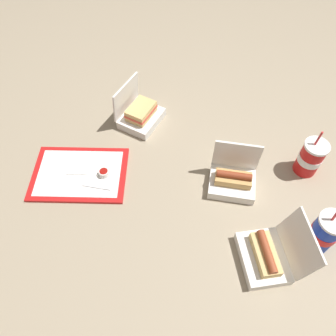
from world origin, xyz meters
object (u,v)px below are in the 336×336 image
at_px(plastic_fork, 97,187).
at_px(clamshell_sandwich_left, 140,114).
at_px(food_tray, 80,174).
at_px(clamshell_hotdog_center, 268,255).
at_px(ketchup_cup, 104,173).
at_px(soda_cup_left, 324,232).
at_px(soda_cup_center, 310,158).
at_px(clamshell_hotdog_corner, 233,179).

height_order(plastic_fork, clamshell_sandwich_left, clamshell_sandwich_left).
xyz_separation_m(food_tray, clamshell_hotdog_center, (-0.70, 0.30, 0.03)).
height_order(ketchup_cup, soda_cup_left, soda_cup_left).
bearing_deg(plastic_fork, food_tray, -29.52).
distance_m(clamshell_hotdog_center, soda_cup_left, 0.20).
relative_size(plastic_fork, soda_cup_left, 0.48).
bearing_deg(clamshell_hotdog_center, plastic_fork, -21.07).
distance_m(food_tray, soda_cup_left, 0.91).
bearing_deg(soda_cup_left, clamshell_sandwich_left, -38.32).
relative_size(clamshell_hotdog_center, soda_cup_center, 1.07).
bearing_deg(food_tray, clamshell_sandwich_left, -123.78).
distance_m(ketchup_cup, soda_cup_center, 0.80).
relative_size(clamshell_sandwich_left, soda_cup_left, 1.00).
distance_m(clamshell_hotdog_center, clamshell_sandwich_left, 0.78).
xyz_separation_m(clamshell_hotdog_center, clamshell_hotdog_corner, (0.10, -0.29, 0.00)).
distance_m(ketchup_cup, plastic_fork, 0.06).
distance_m(ketchup_cup, clamshell_sandwich_left, 0.33).
bearing_deg(plastic_fork, clamshell_sandwich_left, -101.84).
relative_size(ketchup_cup, soda_cup_left, 0.17).
distance_m(food_tray, clamshell_hotdog_center, 0.76).
bearing_deg(clamshell_hotdog_corner, food_tray, -0.60).
bearing_deg(clamshell_hotdog_corner, soda_cup_left, 142.15).
xyz_separation_m(food_tray, plastic_fork, (-0.08, 0.06, 0.01)).
bearing_deg(soda_cup_left, food_tray, -14.32).
bearing_deg(soda_cup_center, soda_cup_left, 87.36).
bearing_deg(food_tray, plastic_fork, 143.75).
height_order(soda_cup_center, soda_cup_left, soda_cup_left).
height_order(clamshell_hotdog_center, clamshell_sandwich_left, clamshell_sandwich_left).
bearing_deg(clamshell_hotdog_center, soda_cup_left, -157.70).
bearing_deg(ketchup_cup, clamshell_sandwich_left, -108.69).
relative_size(ketchup_cup, plastic_fork, 0.36).
height_order(ketchup_cup, clamshell_hotdog_corner, clamshell_hotdog_corner).
bearing_deg(soda_cup_center, clamshell_hotdog_center, 63.37).
xyz_separation_m(plastic_fork, soda_cup_center, (-0.81, -0.15, 0.06)).
bearing_deg(soda_cup_center, plastic_fork, 10.43).
height_order(clamshell_hotdog_corner, soda_cup_center, soda_cup_center).
bearing_deg(soda_cup_left, clamshell_hotdog_corner, -37.85).
bearing_deg(food_tray, clamshell_hotdog_corner, 179.40).
bearing_deg(clamshell_sandwich_left, soda_cup_left, 141.68).
distance_m(food_tray, plastic_fork, 0.10).
bearing_deg(food_tray, soda_cup_left, 165.68).
bearing_deg(soda_cup_left, plastic_fork, -11.63).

